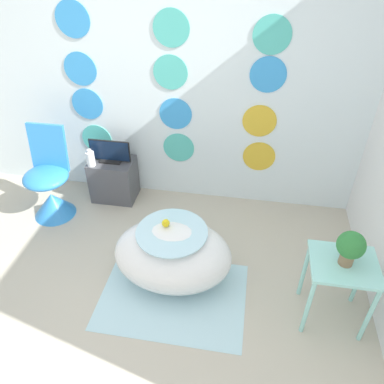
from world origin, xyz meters
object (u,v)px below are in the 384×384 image
Objects in this scene: tv at (110,152)px; potted_plant_left at (351,247)px; chair at (50,190)px; vase at (91,158)px; bathtub at (173,255)px.

potted_plant_left is (2.07, -1.16, 0.18)m from tv.
chair is 2.19× the size of tv.
chair reaches higher than vase.
potted_plant_left is at bearing -25.29° from vase.
vase is at bearing 138.49° from bathtub.
chair reaches higher than bathtub.
tv is 1.59× the size of potted_plant_left.
chair is 5.16× the size of vase.
tv is 2.38m from potted_plant_left.
chair is at bearing 162.97° from potted_plant_left.
bathtub is 2.27× the size of tv.
bathtub is 1.34m from tv.
potted_plant_left is (2.24, -1.06, 0.20)m from vase.
vase is 2.48m from potted_plant_left.
chair is 2.74m from potted_plant_left.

